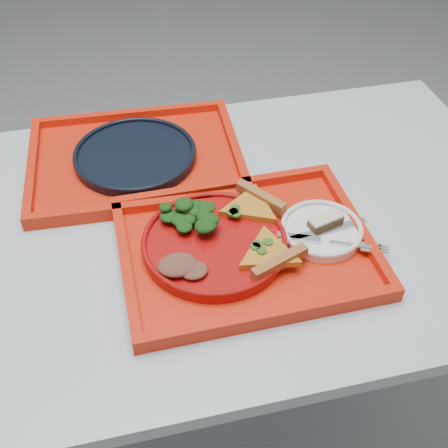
{
  "coord_description": "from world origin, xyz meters",
  "views": [
    {
      "loc": [
        -0.01,
        -0.78,
        1.49
      ],
      "look_at": [
        0.16,
        -0.05,
        0.78
      ],
      "focal_mm": 45.0,
      "sensor_mm": 36.0,
      "label": 1
    }
  ],
  "objects_px": {
    "tray_far": "(136,161)",
    "dessert_bar": "(326,221)",
    "dinner_plate": "(214,244)",
    "tray_main": "(245,249)",
    "navy_plate": "(135,156)"
  },
  "relations": [
    {
      "from": "tray_far",
      "to": "dessert_bar",
      "type": "height_order",
      "value": "dessert_bar"
    },
    {
      "from": "dessert_bar",
      "to": "dinner_plate",
      "type": "bearing_deg",
      "value": 164.31
    },
    {
      "from": "tray_far",
      "to": "dinner_plate",
      "type": "xyz_separation_m",
      "value": [
        0.11,
        -0.3,
        0.02
      ]
    },
    {
      "from": "tray_main",
      "to": "dessert_bar",
      "type": "bearing_deg",
      "value": 3.09
    },
    {
      "from": "tray_main",
      "to": "navy_plate",
      "type": "height_order",
      "value": "navy_plate"
    },
    {
      "from": "dinner_plate",
      "to": "navy_plate",
      "type": "relative_size",
      "value": 1.0
    },
    {
      "from": "tray_main",
      "to": "dinner_plate",
      "type": "height_order",
      "value": "dinner_plate"
    },
    {
      "from": "dinner_plate",
      "to": "dessert_bar",
      "type": "relative_size",
      "value": 3.71
    },
    {
      "from": "tray_main",
      "to": "navy_plate",
      "type": "xyz_separation_m",
      "value": [
        -0.16,
        0.31,
        0.01
      ]
    },
    {
      "from": "tray_main",
      "to": "tray_far",
      "type": "height_order",
      "value": "same"
    },
    {
      "from": "navy_plate",
      "to": "dessert_bar",
      "type": "relative_size",
      "value": 3.71
    },
    {
      "from": "tray_main",
      "to": "dessert_bar",
      "type": "distance_m",
      "value": 0.16
    },
    {
      "from": "dinner_plate",
      "to": "dessert_bar",
      "type": "xyz_separation_m",
      "value": [
        0.21,
        -0.0,
        0.01
      ]
    },
    {
      "from": "dinner_plate",
      "to": "navy_plate",
      "type": "xyz_separation_m",
      "value": [
        -0.11,
        0.3,
        -0.0
      ]
    },
    {
      "from": "tray_far",
      "to": "dessert_bar",
      "type": "relative_size",
      "value": 6.42
    }
  ]
}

